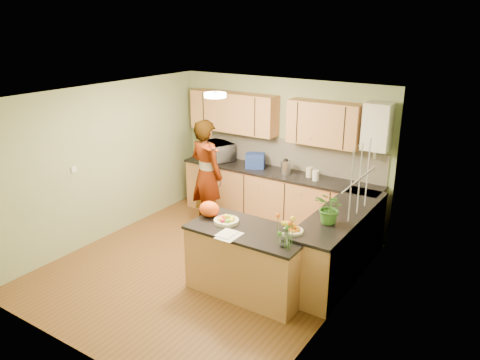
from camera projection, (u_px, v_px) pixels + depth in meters
The scene contains 28 objects.
floor at pixel (206, 266), 6.87m from camera, with size 4.50×4.50×0.00m, color brown.
ceiling at pixel (201, 95), 6.05m from camera, with size 4.00×4.50×0.02m, color white.
wall_back at pixel (281, 150), 8.24m from camera, with size 4.00×0.02×2.50m, color #8C9F71.
wall_front at pixel (67, 249), 4.68m from camera, with size 4.00×0.02×2.50m, color #8C9F71.
wall_left at pixel (105, 163), 7.50m from camera, with size 0.02×4.50×2.50m, color #8C9F71.
wall_right at pixel (341, 218), 5.43m from camera, with size 0.02×4.50×2.50m, color #8C9F71.
back_counter at pixel (277, 197), 8.20m from camera, with size 3.64×0.62×0.94m.
right_counter at pixel (339, 244), 6.51m from camera, with size 0.62×2.24×0.94m.
splashback at pixel (286, 153), 8.19m from camera, with size 3.60×0.02×0.52m, color silver.
upper_cabinets at pixel (269, 117), 8.00m from camera, with size 3.20×0.34×0.70m.
boiler at pixel (377, 127), 7.02m from camera, with size 0.40×0.30×0.86m.
window_right at pixel (360, 179), 5.81m from camera, with size 0.01×1.30×1.05m.
light_switch at pixel (74, 169), 7.00m from camera, with size 0.02×0.09×0.09m, color white.
ceiling_lamp at pixel (215, 95), 6.30m from camera, with size 0.30×0.30×0.07m.
peninsula_island at pixel (249, 260), 6.10m from camera, with size 1.57×0.80×0.90m.
fruit_dish at pixel (226, 220), 6.12m from camera, with size 0.33×0.33×0.12m.
orange_bowl at pixel (293, 231), 5.77m from camera, with size 0.25×0.25×0.15m.
flower_vase at pixel (285, 223), 5.40m from camera, with size 0.24×0.24×0.45m.
orange_bag at pixel (209, 209), 6.30m from camera, with size 0.29×0.24×0.22m, color #E44E12.
papers at pixel (229, 235), 5.76m from camera, with size 0.24×0.33×0.01m, color white.
violinist at pixel (206, 175), 7.88m from camera, with size 0.69×0.45×1.89m, color #E1A589.
violin at pixel (207, 147), 7.42m from camera, with size 0.63×0.25×0.13m, color #521305, non-canonical shape.
microwave at pixel (218, 151), 8.70m from camera, with size 0.60×0.41×0.33m, color white.
blue_box at pixel (255, 161), 8.23m from camera, with size 0.32×0.24×0.26m, color navy.
kettle at pixel (286, 167), 7.89m from camera, with size 0.17×0.17×0.32m.
jar_cream at pixel (309, 172), 7.76m from camera, with size 0.11×0.11×0.17m, color beige.
jar_white at pixel (316, 175), 7.60m from camera, with size 0.11×0.11×0.17m, color white.
potted_plant at pixel (331, 208), 5.95m from camera, with size 0.38×0.33×0.43m, color #387326.
Camera 1 is at (3.75, -4.81, 3.43)m, focal length 35.00 mm.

